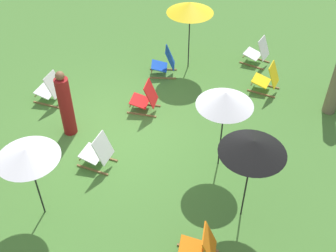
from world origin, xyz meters
The scene contains 13 objects.
ground_plane centered at (0.00, 0.00, 0.00)m, with size 40.00×40.00×0.00m, color #477A33.
deckchair_0 centered at (-4.02, 2.54, 0.37)m, with size 0.63×0.84×0.83m.
deckchair_1 centered at (-2.77, 3.01, 0.37)m, with size 0.57×0.81×0.83m.
deckchair_3 centered at (-0.94, 0.29, 0.37)m, with size 0.55×0.81×0.83m.
deckchair_6 centered at (-0.51, -2.15, 0.37)m, with size 0.49×0.77×0.83m.
deckchair_7 centered at (-2.62, 0.20, 0.37)m, with size 0.67×0.86×0.83m.
deckchair_9 centered at (1.16, 0.01, 0.37)m, with size 0.51×0.78×0.83m.
deckchair_11 centered at (2.69, 2.72, 0.37)m, with size 0.59×0.82×0.83m.
umbrella_0 centered at (1.46, 3.21, 1.82)m, with size 1.17×1.17×1.95m.
umbrella_1 centered at (-3.19, 0.71, 1.82)m, with size 1.25×1.25×1.96m.
umbrella_2 centered at (0.28, 2.46, 1.78)m, with size 1.14×1.14×1.94m.
umbrella_3 centered at (2.67, -0.44, 1.61)m, with size 1.13×1.13×1.72m.
person_3 centered at (0.40, -1.11, 0.80)m, with size 0.43×0.43×1.71m.
Camera 1 is at (6.72, 3.51, 6.71)m, focal length 45.01 mm.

